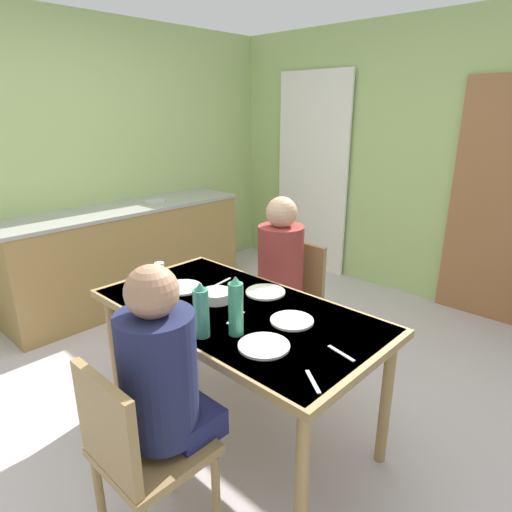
{
  "coord_description": "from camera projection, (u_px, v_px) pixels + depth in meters",
  "views": [
    {
      "loc": [
        1.8,
        -1.57,
        1.74
      ],
      "look_at": [
        0.32,
        0.0,
        1.01
      ],
      "focal_mm": 30.56,
      "sensor_mm": 36.0,
      "label": 1
    }
  ],
  "objects": [
    {
      "name": "ground_plane",
      "position": [
        220.0,
        393.0,
        2.81
      ],
      "size": [
        6.3,
        6.3,
        0.0
      ],
      "primitive_type": "plane",
      "color": "#BEB4B8"
    },
    {
      "name": "wall_back",
      "position": [
        409.0,
        163.0,
        4.08
      ],
      "size": [
        4.31,
        0.1,
        2.52
      ],
      "primitive_type": "cube",
      "color": "#A5C173",
      "rests_on": "ground_plane"
    },
    {
      "name": "wall_left",
      "position": [
        119.0,
        162.0,
        4.16
      ],
      "size": [
        0.1,
        3.64,
        2.52
      ],
      "primitive_type": "cube",
      "color": "#A7C075",
      "rests_on": "ground_plane"
    },
    {
      "name": "door_wooden",
      "position": [
        501.0,
        204.0,
        3.55
      ],
      "size": [
        0.8,
        0.05,
        2.0
      ],
      "primitive_type": "cube",
      "color": "#956139",
      "rests_on": "ground_plane"
    },
    {
      "name": "curtain_panel",
      "position": [
        312.0,
        175.0,
        4.75
      ],
      "size": [
        0.9,
        0.03,
        2.12
      ],
      "primitive_type": "cube",
      "color": "white",
      "rests_on": "ground_plane"
    },
    {
      "name": "kitchen_counter",
      "position": [
        128.0,
        254.0,
        4.08
      ],
      "size": [
        0.61,
        2.26,
        0.91
      ],
      "color": "olive",
      "rests_on": "ground_plane"
    },
    {
      "name": "dining_table",
      "position": [
        236.0,
        321.0,
        2.29
      ],
      "size": [
        1.56,
        0.82,
        0.76
      ],
      "color": "olive",
      "rests_on": "ground_plane"
    },
    {
      "name": "chair_near_diner",
      "position": [
        137.0,
        450.0,
        1.67
      ],
      "size": [
        0.4,
        0.4,
        0.87
      ],
      "color": "olive",
      "rests_on": "ground_plane"
    },
    {
      "name": "chair_far_diner",
      "position": [
        291.0,
        297.0,
        3.03
      ],
      "size": [
        0.4,
        0.4,
        0.87
      ],
      "rotation": [
        0.0,
        0.0,
        3.14
      ],
      "color": "olive",
      "rests_on": "ground_plane"
    },
    {
      "name": "person_near_diner",
      "position": [
        162.0,
        372.0,
        1.67
      ],
      "size": [
        0.3,
        0.37,
        0.77
      ],
      "color": "#1D2150",
      "rests_on": "ground_plane"
    },
    {
      "name": "person_far_diner",
      "position": [
        279.0,
        263.0,
        2.85
      ],
      "size": [
        0.3,
        0.37,
        0.77
      ],
      "rotation": [
        0.0,
        0.0,
        3.14
      ],
      "color": "maroon",
      "rests_on": "ground_plane"
    },
    {
      "name": "water_bottle_green_near",
      "position": [
        201.0,
        311.0,
        1.95
      ],
      "size": [
        0.07,
        0.07,
        0.26
      ],
      "color": "#3D8A6D",
      "rests_on": "dining_table"
    },
    {
      "name": "water_bottle_green_far",
      "position": [
        236.0,
        307.0,
        1.96
      ],
      "size": [
        0.07,
        0.07,
        0.29
      ],
      "color": "#3A926A",
      "rests_on": "dining_table"
    },
    {
      "name": "serving_bowl_center",
      "position": [
        216.0,
        296.0,
        2.35
      ],
      "size": [
        0.17,
        0.17,
        0.05
      ],
      "primitive_type": "cylinder",
      "color": "silver",
      "rests_on": "dining_table"
    },
    {
      "name": "dinner_plate_near_left",
      "position": [
        265.0,
        292.0,
        2.45
      ],
      "size": [
        0.22,
        0.22,
        0.01
      ],
      "primitive_type": "cylinder",
      "color": "white",
      "rests_on": "dining_table"
    },
    {
      "name": "dinner_plate_near_right",
      "position": [
        292.0,
        321.0,
        2.12
      ],
      "size": [
        0.21,
        0.21,
        0.01
      ],
      "primitive_type": "cylinder",
      "color": "white",
      "rests_on": "dining_table"
    },
    {
      "name": "dinner_plate_far_center",
      "position": [
        182.0,
        287.0,
        2.51
      ],
      "size": [
        0.23,
        0.23,
        0.01
      ],
      "primitive_type": "cylinder",
      "color": "white",
      "rests_on": "dining_table"
    },
    {
      "name": "dinner_plate_far_side",
      "position": [
        264.0,
        346.0,
        1.89
      ],
      "size": [
        0.23,
        0.23,
        0.01
      ],
      "primitive_type": "cylinder",
      "color": "white",
      "rests_on": "dining_table"
    },
    {
      "name": "drinking_glass_by_near_diner",
      "position": [
        160.0,
        270.0,
        2.68
      ],
      "size": [
        0.06,
        0.06,
        0.09
      ],
      "primitive_type": "cylinder",
      "color": "silver",
      "rests_on": "dining_table"
    },
    {
      "name": "drinking_glass_by_far_diner",
      "position": [
        156.0,
        299.0,
        2.26
      ],
      "size": [
        0.06,
        0.06,
        0.09
      ],
      "primitive_type": "cylinder",
      "color": "silver",
      "rests_on": "dining_table"
    },
    {
      "name": "cutlery_knife_near",
      "position": [
        313.0,
        381.0,
        1.65
      ],
      "size": [
        0.13,
        0.1,
        0.0
      ],
      "primitive_type": "cube",
      "rotation": [
        0.0,
        0.0,
        2.52
      ],
      "color": "silver",
      "rests_on": "dining_table"
    },
    {
      "name": "cutlery_fork_near",
      "position": [
        341.0,
        353.0,
        1.84
      ],
      "size": [
        0.15,
        0.05,
        0.0
      ],
      "primitive_type": "cube",
      "rotation": [
        0.0,
        0.0,
        6.07
      ],
      "color": "silver",
      "rests_on": "dining_table"
    },
    {
      "name": "cutlery_knife_far",
      "position": [
        222.0,
        282.0,
        2.61
      ],
      "size": [
        0.04,
        0.15,
        0.0
      ],
      "primitive_type": "cube",
      "rotation": [
        0.0,
        0.0,
        4.88
      ],
      "color": "silver",
      "rests_on": "dining_table"
    },
    {
      "name": "cutlery_fork_far",
      "position": [
        236.0,
        318.0,
        2.16
      ],
      "size": [
        0.05,
        0.15,
        0.0
      ],
      "primitive_type": "cube",
      "rotation": [
        0.0,
        0.0,
        4.95
      ],
      "color": "silver",
      "rests_on": "dining_table"
    }
  ]
}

